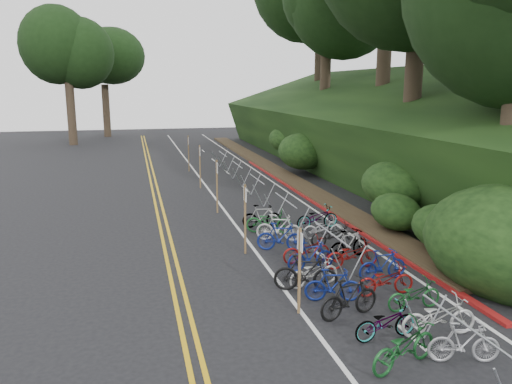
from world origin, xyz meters
TOP-DOWN VIEW (x-y plane):
  - ground at (0.00, 0.00)m, footprint 120.00×120.00m
  - road_markings at (0.63, 10.10)m, footprint 7.47×80.00m
  - red_curb at (5.70, 12.00)m, footprint 0.25×28.00m
  - embankment at (12.96, 19.04)m, footprint 14.30×48.14m
  - bike_rack_front at (3.31, -3.43)m, footprint 1.10×3.12m
  - bike_racks_rest at (3.00, 13.00)m, footprint 1.14×23.00m
  - signpost_near at (0.92, 0.04)m, footprint 0.08×0.40m
  - signposts_rest at (0.60, 14.00)m, footprint 0.08×18.40m
  - bike_front at (1.57, 1.34)m, footprint 1.08×1.92m
  - bike_valet at (2.98, 2.53)m, footprint 3.24×12.84m

SIDE VIEW (x-z plane):
  - ground at x=0.00m, z-range 0.00..0.00m
  - road_markings at x=0.63m, z-range 0.00..0.01m
  - red_curb at x=5.70m, z-range 0.00..0.10m
  - bike_valet at x=2.98m, z-range -0.06..1.01m
  - bike_front at x=1.57m, z-range 0.00..1.11m
  - bike_rack_front at x=3.31m, z-range 0.27..1.35m
  - bike_racks_rest at x=3.00m, z-range 0.27..1.44m
  - signpost_near at x=0.92m, z-range 0.17..2.48m
  - signposts_rest at x=0.60m, z-range 0.18..2.68m
  - embankment at x=12.96m, z-range -1.99..7.12m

